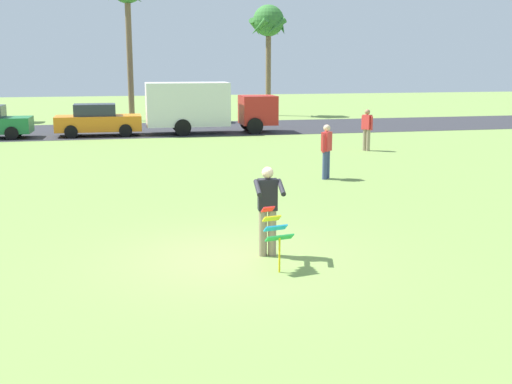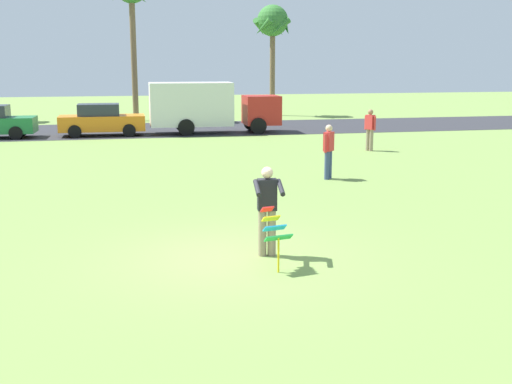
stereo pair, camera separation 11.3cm
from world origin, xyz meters
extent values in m
plane|color=olive|center=(0.00, 0.00, 0.00)|extent=(120.00, 120.00, 0.00)
cube|color=#2D2D33|center=(0.00, 23.91, 0.01)|extent=(120.00, 8.00, 0.01)
cylinder|color=gray|center=(0.79, 0.00, 0.45)|extent=(0.16, 0.16, 0.90)
cylinder|color=gray|center=(0.61, 0.02, 0.45)|extent=(0.16, 0.16, 0.90)
cube|color=black|center=(0.70, 0.01, 1.20)|extent=(0.38, 0.25, 0.60)
sphere|color=beige|center=(0.70, 0.01, 1.62)|extent=(0.22, 0.22, 0.22)
cylinder|color=black|center=(0.90, -0.26, 1.38)|extent=(0.15, 0.59, 0.24)
cylinder|color=black|center=(0.46, -0.21, 1.38)|extent=(0.15, 0.59, 0.24)
cube|color=red|center=(0.58, -0.54, 1.05)|extent=(0.25, 0.18, 0.12)
cube|color=yellow|center=(0.61, -0.70, 0.91)|extent=(0.34, 0.20, 0.12)
cube|color=#1E99D8|center=(0.64, -0.86, 0.77)|extent=(0.44, 0.22, 0.12)
cube|color=green|center=(0.67, -1.02, 0.64)|extent=(0.53, 0.24, 0.12)
cylinder|color=yellow|center=(0.67, -1.02, 0.32)|extent=(0.04, 0.04, 0.64)
cylinder|color=black|center=(-6.75, 22.27, 0.32)|extent=(0.65, 0.24, 0.64)
cylinder|color=black|center=(-6.81, 20.65, 0.32)|extent=(0.65, 0.24, 0.64)
cube|color=orange|center=(-2.79, 21.51, 0.64)|extent=(4.21, 1.72, 0.76)
cube|color=#282D38|center=(-2.94, 21.51, 1.30)|extent=(2.02, 1.40, 0.60)
cylinder|color=black|center=(-1.48, 22.31, 0.32)|extent=(0.64, 0.22, 0.64)
cylinder|color=black|center=(-1.49, 20.70, 0.32)|extent=(0.64, 0.22, 0.64)
cylinder|color=black|center=(-4.09, 22.32, 0.32)|extent=(0.64, 0.22, 0.64)
cylinder|color=black|center=(-4.09, 20.71, 0.32)|extent=(0.64, 0.22, 0.64)
cube|color=#B2231E|center=(5.40, 21.46, 1.17)|extent=(1.83, 1.93, 1.50)
cube|color=silver|center=(1.70, 21.52, 1.52)|extent=(4.23, 2.07, 2.20)
cylinder|color=black|center=(5.07, 22.39, 0.42)|extent=(0.84, 0.29, 0.84)
cylinder|color=black|center=(5.03, 20.55, 0.42)|extent=(0.84, 0.29, 0.84)
cylinder|color=black|center=(1.36, 22.45, 0.42)|extent=(0.84, 0.29, 0.84)
cylinder|color=black|center=(1.33, 20.61, 0.42)|extent=(0.84, 0.29, 0.84)
cylinder|color=brown|center=(-0.88, 29.71, 4.00)|extent=(0.36, 0.36, 8.00)
cylinder|color=brown|center=(8.49, 31.81, 3.09)|extent=(0.36, 0.36, 6.19)
sphere|color=#387A33|center=(8.49, 31.81, 6.39)|extent=(2.10, 2.10, 2.10)
cone|color=#387A33|center=(9.44, 31.81, 5.94)|extent=(0.44, 1.56, 1.28)
cone|color=#387A33|center=(8.79, 32.71, 5.94)|extent=(1.62, 0.90, 1.28)
cone|color=#387A33|center=(7.73, 32.36, 5.94)|extent=(1.27, 1.52, 1.28)
cone|color=#387A33|center=(7.73, 31.25, 5.94)|extent=(1.27, 1.52, 1.28)
cone|color=#387A33|center=(8.79, 30.90, 5.94)|extent=(1.62, 0.90, 1.28)
cylinder|color=#384772|center=(4.40, 7.51, 0.45)|extent=(0.16, 0.16, 0.90)
cylinder|color=#384772|center=(4.53, 7.64, 0.45)|extent=(0.16, 0.16, 0.90)
cube|color=red|center=(4.46, 7.57, 1.20)|extent=(0.41, 0.41, 0.60)
sphere|color=beige|center=(4.46, 7.57, 1.62)|extent=(0.22, 0.22, 0.22)
cylinder|color=red|center=(4.30, 7.40, 1.17)|extent=(0.09, 0.09, 0.58)
cylinder|color=red|center=(4.63, 7.75, 1.17)|extent=(0.09, 0.09, 0.58)
cylinder|color=gray|center=(8.29, 13.38, 0.45)|extent=(0.16, 0.16, 0.90)
cylinder|color=gray|center=(8.20, 13.54, 0.45)|extent=(0.16, 0.16, 0.90)
cube|color=red|center=(8.25, 13.46, 1.20)|extent=(0.37, 0.42, 0.60)
sphere|color=#9E7051|center=(8.25, 13.46, 1.62)|extent=(0.22, 0.22, 0.22)
cylinder|color=red|center=(8.37, 13.25, 1.17)|extent=(0.09, 0.09, 0.58)
cylinder|color=red|center=(8.13, 13.67, 1.17)|extent=(0.09, 0.09, 0.58)
camera|label=1|loc=(-2.10, -11.47, 3.67)|focal=44.79mm
camera|label=2|loc=(-1.99, -11.49, 3.67)|focal=44.79mm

